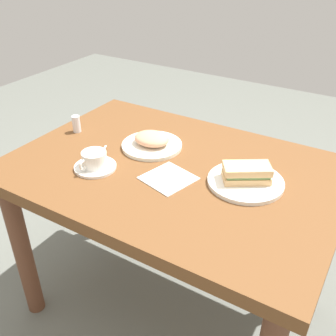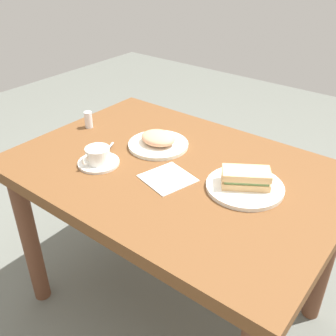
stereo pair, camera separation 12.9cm
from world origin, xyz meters
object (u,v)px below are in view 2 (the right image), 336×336
at_px(sandwich_plate, 245,187).
at_px(coffee_cup, 97,155).
at_px(side_plate, 158,145).
at_px(salt_shaker, 88,120).
at_px(spoon, 107,150).
at_px(sandwich_front, 246,178).
at_px(coffee_saucer, 99,163).
at_px(napkin, 168,178).
at_px(dining_table, 174,192).

height_order(sandwich_plate, coffee_cup, coffee_cup).
relative_size(side_plate, salt_shaker, 3.32).
bearing_deg(spoon, coffee_cup, -66.42).
bearing_deg(sandwich_plate, coffee_cup, -159.39).
height_order(sandwich_front, coffee_saucer, sandwich_front).
bearing_deg(coffee_cup, sandwich_front, 20.57).
xyz_separation_m(sandwich_plate, salt_shaker, (-0.73, 0.00, 0.03)).
distance_m(coffee_saucer, salt_shaker, 0.31).
distance_m(coffee_saucer, spoon, 0.08).
bearing_deg(side_plate, napkin, -43.03).
height_order(spoon, napkin, spoon).
relative_size(dining_table, sandwich_front, 6.79).
bearing_deg(sandwich_front, salt_shaker, 179.62).
height_order(sandwich_plate, side_plate, same).
height_order(sandwich_front, spoon, sandwich_front).
height_order(sandwich_plate, napkin, sandwich_plate).
distance_m(dining_table, salt_shaker, 0.50).
relative_size(sandwich_plate, napkin, 1.65).
xyz_separation_m(sandwich_plate, side_plate, (-0.40, 0.05, 0.00)).
bearing_deg(coffee_cup, sandwich_plate, 20.61).
xyz_separation_m(sandwich_plate, spoon, (-0.51, -0.11, 0.01)).
relative_size(dining_table, coffee_cup, 10.32).
distance_m(spoon, napkin, 0.28).
xyz_separation_m(sandwich_front, coffee_saucer, (-0.48, -0.18, -0.04)).
relative_size(dining_table, napkin, 7.62).
xyz_separation_m(coffee_saucer, side_plate, (0.08, 0.23, 0.00)).
xyz_separation_m(sandwich_front, coffee_cup, (-0.48, -0.18, -0.00)).
relative_size(sandwich_front, coffee_saucer, 1.15).
bearing_deg(side_plate, dining_table, -30.53).
distance_m(coffee_cup, side_plate, 0.25).
bearing_deg(sandwich_front, side_plate, 172.55).
relative_size(sandwich_plate, spoon, 2.62).
distance_m(coffee_cup, spoon, 0.08).
relative_size(sandwich_front, coffee_cup, 1.52).
relative_size(spoon, salt_shaker, 1.37).
xyz_separation_m(sandwich_plate, napkin, (-0.23, -0.11, -0.01)).
distance_m(dining_table, spoon, 0.29).
relative_size(sandwich_plate, side_plate, 1.08).
distance_m(sandwich_plate, coffee_cup, 0.52).
height_order(dining_table, sandwich_plate, sandwich_plate).
height_order(dining_table, spoon, spoon).
bearing_deg(dining_table, salt_shaker, 175.69).
xyz_separation_m(coffee_saucer, napkin, (0.25, 0.07, -0.00)).
bearing_deg(sandwich_plate, spoon, -168.07).
xyz_separation_m(dining_table, sandwich_plate, (0.26, 0.03, 0.11)).
bearing_deg(dining_table, sandwich_front, 6.87).
height_order(sandwich_front, salt_shaker, same).
xyz_separation_m(side_plate, salt_shaker, (-0.34, -0.05, 0.03)).
bearing_deg(sandwich_plate, dining_table, -173.06).
xyz_separation_m(coffee_cup, spoon, (-0.03, 0.07, -0.03)).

